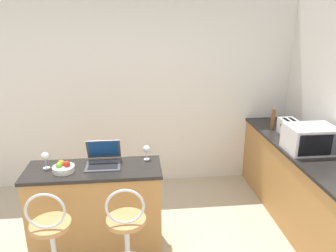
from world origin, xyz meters
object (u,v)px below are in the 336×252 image
bar_stool_far (127,240)px  laptop (103,158)px  toaster (290,127)px  wine_glass_short (146,149)px  bar_stool_near (53,245)px  pepper_mill (273,119)px  wine_glass_tall (45,157)px  fruit_bowl (63,168)px  microwave (310,139)px

bar_stool_far → laptop: size_ratio=3.02×
toaster → wine_glass_short: (-1.80, -0.57, 0.02)m
bar_stool_near → bar_stool_far: size_ratio=1.00×
pepper_mill → wine_glass_tall: pepper_mill is taller
bar_stool_near → pepper_mill: 2.97m
pepper_mill → wine_glass_tall: (-2.65, -0.91, -0.01)m
toaster → wine_glass_tall: toaster is taller
fruit_bowl → wine_glass_tall: 0.22m
fruit_bowl → wine_glass_tall: (-0.18, 0.09, 0.08)m
toaster → wine_glass_short: bearing=-162.4°
toaster → fruit_bowl: (-2.59, -0.76, -0.06)m
fruit_bowl → laptop: bearing=20.2°
laptop → toaster: laptop is taller
microwave → wine_glass_tall: (-2.75, -0.15, -0.02)m
toaster → wine_glass_tall: bearing=-166.3°
laptop → microwave: (2.20, 0.10, 0.08)m
wine_glass_short → wine_glass_tall: 0.98m
toaster → wine_glass_tall: (-2.77, -0.67, 0.03)m
laptop → wine_glass_short: 0.44m
bar_stool_near → microwave: microwave is taller
bar_stool_far → toaster: 2.42m
bar_stool_near → wine_glass_tall: wine_glass_tall is taller
fruit_bowl → toaster: bearing=16.4°
bar_stool_near → toaster: (2.63, 1.25, 0.54)m
microwave → toaster: bearing=87.5°
microwave → pepper_mill: 0.77m
laptop → wine_glass_short: bearing=7.8°
bar_stool_near → toaster: toaster is taller
microwave → pepper_mill: bearing=97.4°
wine_glass_tall → bar_stool_far: bearing=-37.2°
bar_stool_far → wine_glass_short: bearing=72.9°
bar_stool_far → fruit_bowl: size_ratio=4.91×
bar_stool_far → pepper_mill: 2.47m
bar_stool_near → wine_glass_short: wine_glass_short is taller
pepper_mill → wine_glass_short: (-1.67, -0.80, -0.02)m
toaster → wine_glass_short: 1.88m
bar_stool_far → wine_glass_tall: size_ratio=6.11×
bar_stool_near → wine_glass_short: size_ratio=6.58×
fruit_bowl → pepper_mill: 2.66m
bar_stool_near → wine_glass_tall: bearing=103.3°
bar_stool_near → microwave: 2.77m
microwave → fruit_bowl: 2.58m
wine_glass_short → pepper_mill: bearing=25.6°
bar_stool_near → fruit_bowl: bearing=85.1°
bar_stool_far → microwave: bearing=20.1°
microwave → toaster: microwave is taller
bar_stool_near → microwave: size_ratio=2.00×
toaster → fruit_bowl: 2.70m
bar_stool_near → wine_glass_short: 1.21m
wine_glass_short → wine_glass_tall: bearing=-173.9°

